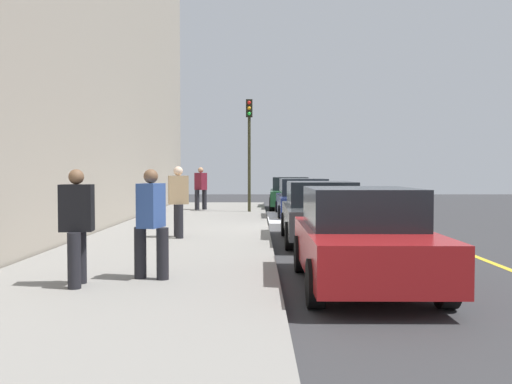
{
  "coord_description": "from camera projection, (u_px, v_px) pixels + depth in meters",
  "views": [
    {
      "loc": [
        14.84,
        -1.33,
        1.76
      ],
      "look_at": [
        2.16,
        -1.36,
        1.29
      ],
      "focal_mm": 38.56,
      "sensor_mm": 36.0,
      "label": 1
    }
  ],
  "objects": [
    {
      "name": "parked_car_red",
      "position": [
        362.0,
        237.0,
        8.38
      ],
      "size": [
        4.13,
        1.92,
        1.51
      ],
      "color": "black",
      "rests_on": "ground"
    },
    {
      "name": "parked_car_green",
      "position": [
        290.0,
        193.0,
        25.6
      ],
      "size": [
        4.82,
        2.0,
        1.51
      ],
      "color": "black",
      "rests_on": "ground"
    },
    {
      "name": "traffic_light_pole",
      "position": [
        249.0,
        136.0,
        22.11
      ],
      "size": [
        0.35,
        0.26,
        4.51
      ],
      "color": "#2D2D19",
      "rests_on": "sidewalk"
    },
    {
      "name": "pedestrian_black_coat",
      "position": [
        77.0,
        224.0,
        7.71
      ],
      "size": [
        0.54,
        0.47,
        1.65
      ],
      "color": "black",
      "rests_on": "sidewalk"
    },
    {
      "name": "snow_bank_curb",
      "position": [
        276.0,
        220.0,
        18.83
      ],
      "size": [
        4.94,
        0.56,
        0.22
      ],
      "primitive_type": "cube",
      "color": "white",
      "rests_on": "ground"
    },
    {
      "name": "parked_car_charcoal",
      "position": [
        321.0,
        212.0,
        13.72
      ],
      "size": [
        4.44,
        1.94,
        1.51
      ],
      "color": "black",
      "rests_on": "ground"
    },
    {
      "name": "pedestrian_blue_coat",
      "position": [
        151.0,
        221.0,
        8.21
      ],
      "size": [
        0.5,
        0.53,
        1.65
      ],
      "color": "black",
      "rests_on": "sidewalk"
    },
    {
      "name": "lane_stripe_centre",
      "position": [
        424.0,
        237.0,
        14.88
      ],
      "size": [
        28.0,
        0.14,
        0.01
      ],
      "primitive_type": "cube",
      "color": "gold",
      "rests_on": "ground"
    },
    {
      "name": "pedestrian_tan_coat",
      "position": [
        178.0,
        200.0,
        13.43
      ],
      "size": [
        0.56,
        0.53,
        1.74
      ],
      "color": "black",
      "rests_on": "sidewalk"
    },
    {
      "name": "ground_plane",
      "position": [
        306.0,
        237.0,
        14.89
      ],
      "size": [
        56.0,
        56.0,
        0.0
      ],
      "primitive_type": "plane",
      "color": "#333335"
    },
    {
      "name": "sidewalk",
      "position": [
        185.0,
        234.0,
        14.9
      ],
      "size": [
        28.0,
        4.6,
        0.15
      ],
      "primitive_type": "cube",
      "color": "gray",
      "rests_on": "ground"
    },
    {
      "name": "parked_car_navy",
      "position": [
        303.0,
        200.0,
        19.75
      ],
      "size": [
        4.61,
        1.91,
        1.51
      ],
      "color": "black",
      "rests_on": "ground"
    },
    {
      "name": "pedestrian_burgundy_coat",
      "position": [
        201.0,
        187.0,
        23.27
      ],
      "size": [
        0.56,
        0.56,
        1.8
      ],
      "color": "black",
      "rests_on": "sidewalk"
    }
  ]
}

